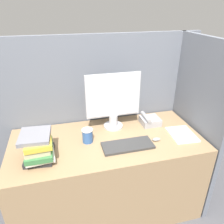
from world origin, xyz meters
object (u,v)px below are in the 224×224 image
at_px(keyboard, 128,145).
at_px(desk_telephone, 150,120).
at_px(coffee_cup, 88,136).
at_px(mouse, 156,139).
at_px(book_stack, 38,146).
at_px(monitor, 113,102).

height_order(keyboard, desk_telephone, desk_telephone).
xyz_separation_m(keyboard, coffee_cup, (-0.30, 0.15, 0.05)).
distance_m(keyboard, mouse, 0.26).
distance_m(coffee_cup, book_stack, 0.39).
xyz_separation_m(mouse, coffee_cup, (-0.55, 0.13, 0.05)).
bearing_deg(desk_telephone, mouse, -101.47).
bearing_deg(keyboard, book_stack, 177.27).
xyz_separation_m(keyboard, book_stack, (-0.67, 0.03, 0.09)).
height_order(mouse, coffee_cup, coffee_cup).
relative_size(keyboard, book_stack, 1.39).
distance_m(mouse, desk_telephone, 0.28).
bearing_deg(mouse, monitor, 132.87).
relative_size(monitor, book_stack, 1.73).
height_order(keyboard, mouse, mouse).
bearing_deg(desk_telephone, book_stack, -165.07).
bearing_deg(desk_telephone, monitor, 174.23).
distance_m(mouse, book_stack, 0.93).
distance_m(monitor, book_stack, 0.72).
relative_size(monitor, keyboard, 1.24).
xyz_separation_m(keyboard, mouse, (0.26, 0.02, 0.00)).
height_order(monitor, book_stack, monitor).
relative_size(mouse, coffee_cup, 0.59).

